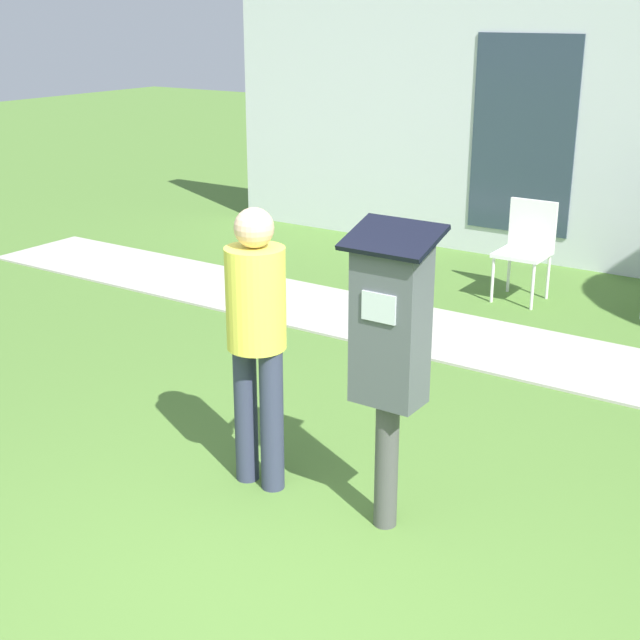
# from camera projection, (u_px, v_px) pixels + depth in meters

# --- Properties ---
(ground_plane) EXTENTS (40.00, 40.00, 0.00)m
(ground_plane) POSITION_uv_depth(u_px,v_px,m) (279.00, 610.00, 3.97)
(ground_plane) COLOR #517A33
(sidewalk) EXTENTS (12.00, 1.10, 0.02)m
(sidewalk) POSITION_uv_depth(u_px,v_px,m) (558.00, 359.00, 6.77)
(sidewalk) COLOR #B7B2A8
(sidewalk) RESTS_ON ground
(parking_meter) EXTENTS (0.44, 0.31, 1.59)m
(parking_meter) POSITION_uv_depth(u_px,v_px,m) (390.00, 341.00, 4.30)
(parking_meter) COLOR #4C4C4C
(parking_meter) RESTS_ON ground
(person_standing) EXTENTS (0.32, 0.32, 1.58)m
(person_standing) POSITION_uv_depth(u_px,v_px,m) (256.00, 328.00, 4.73)
(person_standing) COLOR #333851
(person_standing) RESTS_ON ground
(outdoor_chair_left) EXTENTS (0.44, 0.44, 0.90)m
(outdoor_chair_left) POSITION_uv_depth(u_px,v_px,m) (527.00, 242.00, 8.06)
(outdoor_chair_left) COLOR white
(outdoor_chair_left) RESTS_ON ground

